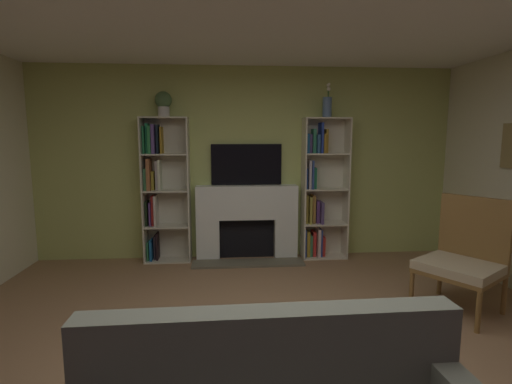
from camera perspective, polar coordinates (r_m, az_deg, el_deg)
The scene contains 10 objects.
ground_plane at distance 2.95m, azimuth 1.92°, elevation -26.01°, with size 6.82×6.82×0.00m, color #916C4A.
wall_back_accent at distance 5.30m, azimuth -1.47°, elevation 4.24°, with size 5.80×0.06×2.60m, color #B4C067.
fireplace at distance 5.26m, azimuth -1.36°, elevation -4.20°, with size 1.47×0.53×1.01m.
tv at distance 5.24m, azimuth -1.44°, elevation 4.13°, with size 0.96×0.06×0.55m, color black.
bookshelf_left at distance 5.26m, azimuth -13.91°, elevation 0.84°, with size 0.61×0.29×1.92m.
bookshelf_right at distance 5.35m, azimuth 9.35°, elevation -0.15°, with size 0.61×0.30×1.92m.
potted_plant at distance 5.18m, azimuth -13.59°, elevation 12.79°, with size 0.21×0.21×0.32m.
vase_with_flowers at distance 5.29m, azimuth 10.53°, elevation 12.46°, with size 0.12×0.12×0.45m.
armchair at distance 4.22m, azimuth 28.53°, elevation -8.36°, with size 0.87×0.88×1.09m.
coffee_table at distance 2.50m, azimuth 0.96°, elevation -23.07°, with size 0.87×0.48×0.42m.
Camera 1 is at (-0.28, -2.43, 1.65)m, focal length 26.92 mm.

